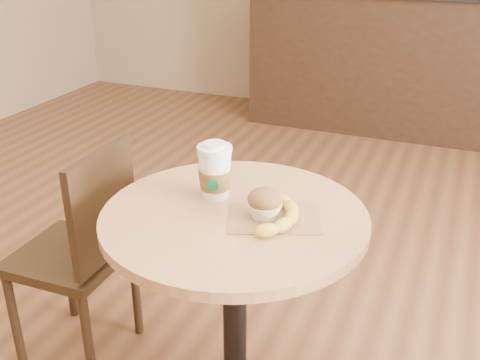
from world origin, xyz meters
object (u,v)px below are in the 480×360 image
Objects in this scene: cafe_table at (235,278)px; muffin at (265,204)px; banana at (273,213)px; coffee_cup at (215,173)px; chair_left at (83,248)px.

muffin reaches higher than cafe_table.
muffin is at bearing 0.57° from cafe_table.
coffee_cup is at bearing 146.06° from banana.
coffee_cup is 0.19m from muffin.
chair_left is at bearing 171.79° from cafe_table.
chair_left is at bearing 172.88° from muffin.
chair_left is at bearing 160.92° from coffee_cup.
cafe_table is 4.57× the size of coffee_cup.
cafe_table is 3.00× the size of banana.
banana is (0.71, -0.09, 0.32)m from chair_left.
banana reaches higher than cafe_table.
coffee_cup reaches higher than banana.
muffin is 0.03m from banana.
coffee_cup is 0.22m from banana.
cafe_table is at bearing -179.43° from muffin.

